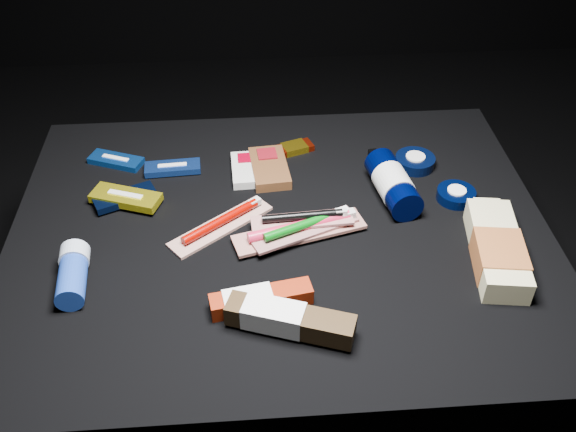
{
  "coord_description": "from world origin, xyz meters",
  "views": [
    {
      "loc": [
        -0.05,
        -0.88,
        1.17
      ],
      "look_at": [
        0.01,
        0.01,
        0.42
      ],
      "focal_mm": 40.0,
      "sensor_mm": 36.0,
      "label": 1
    }
  ],
  "objects": [
    {
      "name": "clif_bar_1",
      "position": [
        -0.06,
        0.18,
        0.41
      ],
      "size": [
        0.06,
        0.11,
        0.02
      ],
      "rotation": [
        0.0,
        0.0,
        0.04
      ],
      "color": "silver",
      "rests_on": "cloth_table"
    },
    {
      "name": "luna_bar_0",
      "position": [
        -0.32,
        0.23,
        0.41
      ],
      "size": [
        0.12,
        0.08,
        0.01
      ],
      "rotation": [
        0.0,
        0.0,
        -0.38
      ],
      "color": "#1146A3",
      "rests_on": "cloth_table"
    },
    {
      "name": "cream_tin_upper",
      "position": [
        0.29,
        0.17,
        0.41
      ],
      "size": [
        0.08,
        0.08,
        0.03
      ],
      "rotation": [
        0.0,
        0.0,
        -0.14
      ],
      "color": "black",
      "rests_on": "cloth_table"
    },
    {
      "name": "power_bar",
      "position": [
        0.03,
        0.24,
        0.41
      ],
      "size": [
        0.12,
        0.07,
        0.01
      ],
      "rotation": [
        0.0,
        0.0,
        0.34
      ],
      "color": "#6C1506",
      "rests_on": "cloth_table"
    },
    {
      "name": "luna_bar_3",
      "position": [
        -0.29,
        0.09,
        0.42
      ],
      "size": [
        0.14,
        0.09,
        0.02
      ],
      "rotation": [
        0.0,
        0.0,
        -0.35
      ],
      "color": "yellow",
      "rests_on": "cloth_table"
    },
    {
      "name": "toothpaste_carton_green",
      "position": [
        -0.01,
        -0.24,
        0.42
      ],
      "size": [
        0.2,
        0.11,
        0.04
      ],
      "rotation": [
        0.0,
        0.0,
        -0.34
      ],
      "color": "#30200F",
      "rests_on": "cloth_table"
    },
    {
      "name": "luna_bar_1",
      "position": [
        -0.21,
        0.19,
        0.41
      ],
      "size": [
        0.11,
        0.05,
        0.01
      ],
      "rotation": [
        0.0,
        0.0,
        0.06
      ],
      "color": "navy",
      "rests_on": "cloth_table"
    },
    {
      "name": "lotion_bottle",
      "position": [
        0.22,
        0.08,
        0.43
      ],
      "size": [
        0.09,
        0.2,
        0.06
      ],
      "rotation": [
        0.0,
        0.0,
        0.16
      ],
      "color": "black",
      "rests_on": "cloth_table"
    },
    {
      "name": "deodorant_stick",
      "position": [
        -0.35,
        -0.12,
        0.42
      ],
      "size": [
        0.06,
        0.12,
        0.05
      ],
      "rotation": [
        0.0,
        0.0,
        0.09
      ],
      "color": "#1B3C9C",
      "rests_on": "cloth_table"
    },
    {
      "name": "toothpaste_carton_red",
      "position": [
        -0.05,
        -0.19,
        0.42
      ],
      "size": [
        0.17,
        0.06,
        0.03
      ],
      "rotation": [
        0.0,
        0.0,
        0.17
      ],
      "color": "maroon",
      "rests_on": "cloth_table"
    },
    {
      "name": "bodywash_bottle",
      "position": [
        0.36,
        -0.11,
        0.42
      ],
      "size": [
        0.11,
        0.24,
        0.05
      ],
      "rotation": [
        0.0,
        0.0,
        -0.14
      ],
      "color": "beige",
      "rests_on": "cloth_table"
    },
    {
      "name": "toothbrush_pack_2",
      "position": [
        0.04,
        -0.02,
        0.42
      ],
      "size": [
        0.2,
        0.12,
        0.02
      ],
      "rotation": [
        0.0,
        0.0,
        0.4
      ],
      "color": "#A39D97",
      "rests_on": "cloth_table"
    },
    {
      "name": "toothbrush_pack_3",
      "position": [
        0.04,
        -0.01,
        0.43
      ],
      "size": [
        0.19,
        0.05,
        0.02
      ],
      "rotation": [
        0.0,
        0.0,
        0.06
      ],
      "color": "beige",
      "rests_on": "cloth_table"
    },
    {
      "name": "luna_bar_2",
      "position": [
        -0.29,
        0.1,
        0.41
      ],
      "size": [
        0.12,
        0.09,
        0.02
      ],
      "rotation": [
        0.0,
        0.0,
        0.42
      ],
      "color": "black",
      "rests_on": "cloth_table"
    },
    {
      "name": "cream_tin_lower",
      "position": [
        0.34,
        0.06,
        0.41
      ],
      "size": [
        0.07,
        0.07,
        0.02
      ],
      "rotation": [
        0.0,
        0.0,
        -0.14
      ],
      "color": "black",
      "rests_on": "cloth_table"
    },
    {
      "name": "clif_bar_0",
      "position": [
        -0.01,
        0.18,
        0.41
      ],
      "size": [
        0.08,
        0.14,
        0.02
      ],
      "rotation": [
        0.0,
        0.0,
        0.09
      ],
      "color": "#543018",
      "rests_on": "cloth_table"
    },
    {
      "name": "cloth_table",
      "position": [
        0.0,
        0.0,
        0.2
      ],
      "size": [
        0.98,
        0.78,
        0.4
      ],
      "primitive_type": "cube",
      "color": "black",
      "rests_on": "ground"
    },
    {
      "name": "toothbrush_pack_0",
      "position": [
        -0.11,
        0.01,
        0.41
      ],
      "size": [
        0.19,
        0.16,
        0.02
      ],
      "rotation": [
        0.0,
        0.0,
        0.66
      ],
      "color": "beige",
      "rests_on": "cloth_table"
    },
    {
      "name": "toothbrush_pack_1",
      "position": [
        0.04,
        -0.02,
        0.42
      ],
      "size": [
        0.25,
        0.12,
        0.03
      ],
      "rotation": [
        0.0,
        0.0,
        0.27
      ],
      "color": "#AAA59F",
      "rests_on": "cloth_table"
    },
    {
      "name": "ground",
      "position": [
        0.0,
        0.0,
        0.0
      ],
      "size": [
        3.0,
        3.0,
        0.0
      ],
      "primitive_type": "plane",
      "color": "black",
      "rests_on": "ground"
    }
  ]
}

